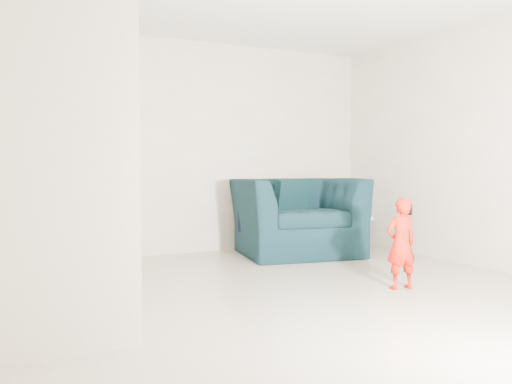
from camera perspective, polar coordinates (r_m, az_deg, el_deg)
floor at (r=4.61m, az=5.15°, el=-11.37°), size 5.50×5.50×0.00m
back_wall at (r=6.96m, az=-6.88°, el=4.69°), size 5.00×0.00×5.00m
armchair at (r=6.86m, az=4.31°, el=-2.56°), size 1.68×1.53×0.96m
toddler at (r=5.12m, az=15.02°, el=-5.26°), size 0.33×0.24×0.83m
side_table at (r=7.62m, az=10.74°, el=-3.56°), size 0.41×0.41×0.41m
staircase at (r=4.36m, az=-21.93°, el=0.21°), size 1.02×3.03×3.62m
cushion at (r=7.04m, az=3.82°, el=-0.41°), size 0.44×0.21×0.44m
throw at (r=6.62m, az=-0.69°, el=-1.69°), size 0.06×0.57×0.64m
phone at (r=5.13m, az=15.85°, el=-1.79°), size 0.03×0.05×0.10m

